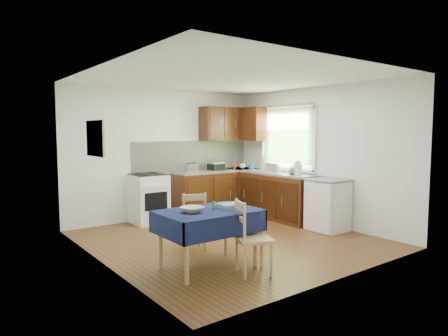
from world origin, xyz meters
TOP-DOWN VIEW (x-y plane):
  - floor at (0.00, 0.00)m, footprint 4.20×4.20m
  - ceiling at (0.00, 0.00)m, footprint 4.00×4.20m
  - wall_back at (0.00, 2.10)m, footprint 4.00×0.02m
  - wall_front at (0.00, -2.10)m, footprint 4.00×0.02m
  - wall_left at (-2.00, 0.00)m, footprint 0.02×4.20m
  - wall_right at (2.00, 0.00)m, footprint 0.02×4.20m
  - base_cabinets at (1.36, 1.26)m, footprint 1.90×2.30m
  - worktop_back at (1.05, 1.80)m, footprint 1.90×0.60m
  - worktop_right at (1.70, 0.65)m, footprint 0.60×1.70m
  - worktop_corner at (1.70, 1.80)m, footprint 0.60×0.60m
  - splashback at (0.65, 2.08)m, footprint 2.70×0.02m
  - upper_cabinets at (1.52, 1.80)m, footprint 1.20×0.85m
  - stove at (-0.50, 1.80)m, footprint 0.60×0.61m
  - window at (1.97, 0.70)m, footprint 0.04×1.48m
  - fridge at (1.70, -0.55)m, footprint 0.58×0.60m
  - corkboard at (-1.97, 0.30)m, footprint 0.04×0.62m
  - dining_table at (-1.01, -0.89)m, footprint 1.20×0.81m
  - chair_far at (-0.79, -0.18)m, footprint 0.47×0.47m
  - chair_near at (-0.74, -1.37)m, footprint 0.51×0.51m
  - toaster at (0.41, 1.75)m, footprint 0.24×0.15m
  - sandwich_press at (1.03, 1.79)m, footprint 0.28×0.24m
  - sauce_bottle at (1.43, 1.69)m, footprint 0.04×0.04m
  - yellow_packet at (0.98, 1.87)m, footprint 0.13×0.11m
  - dish_rack at (1.68, 0.82)m, footprint 0.38×0.29m
  - kettle at (1.72, 0.17)m, footprint 0.16×0.16m
  - cup at (1.65, 1.69)m, footprint 0.16×0.16m
  - soap_bottle_a at (1.67, 1.04)m, footprint 0.18×0.18m
  - soap_bottle_b at (1.65, 1.40)m, footprint 0.11×0.11m
  - soap_bottle_c at (1.63, 0.23)m, footprint 0.13×0.13m
  - plate_bowl at (-1.23, -0.87)m, footprint 0.32×0.32m
  - book at (-0.77, -0.75)m, footprint 0.16×0.21m
  - spice_jar at (-0.91, -0.87)m, footprint 0.05×0.05m
  - tea_towel at (-0.69, -0.93)m, footprint 0.32×0.26m

SIDE VIEW (x-z plane):
  - floor at x=0.00m, z-range 0.00..0.00m
  - base_cabinets at x=1.36m, z-range 0.00..0.86m
  - fridge at x=1.70m, z-range 0.00..0.88m
  - chair_far at x=-0.79m, z-range 0.02..0.87m
  - stove at x=-0.50m, z-range 0.00..0.92m
  - chair_near at x=-0.74m, z-range 0.03..0.92m
  - dining_table at x=-1.01m, z-range 0.26..0.98m
  - book at x=-0.77m, z-range 0.73..0.74m
  - tea_towel at x=-0.69m, z-range 0.73..0.78m
  - plate_bowl at x=-1.23m, z-range 0.73..0.79m
  - spice_jar at x=-0.91m, z-range 0.73..0.82m
  - worktop_back at x=1.05m, z-range 0.86..0.90m
  - worktop_right at x=1.70m, z-range 0.86..0.90m
  - worktop_corner at x=1.70m, z-range 0.86..0.90m
  - dish_rack at x=1.68m, z-range 0.83..1.01m
  - cup at x=1.65m, z-range 0.90..1.01m
  - yellow_packet at x=0.98m, z-range 0.90..1.04m
  - sandwich_press at x=1.03m, z-range 0.90..1.06m
  - soap_bottle_c at x=1.63m, z-range 0.90..1.06m
  - toaster at x=0.41m, z-range 0.89..1.08m
  - soap_bottle_b at x=1.65m, z-range 0.90..1.08m
  - sauce_bottle at x=1.43m, z-range 0.90..1.09m
  - kettle at x=1.72m, z-range 0.88..1.15m
  - soap_bottle_a at x=1.67m, z-range 0.90..1.23m
  - splashback at x=0.65m, z-range 0.90..1.50m
  - wall_back at x=0.00m, z-range 0.00..2.50m
  - wall_front at x=0.00m, z-range 0.00..2.50m
  - wall_left at x=-2.00m, z-range 0.00..2.50m
  - wall_right at x=2.00m, z-range 0.00..2.50m
  - corkboard at x=-1.97m, z-range 1.36..1.83m
  - window at x=1.97m, z-range 1.02..2.28m
  - upper_cabinets at x=1.52m, z-range 1.50..2.20m
  - ceiling at x=0.00m, z-range 2.49..2.51m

